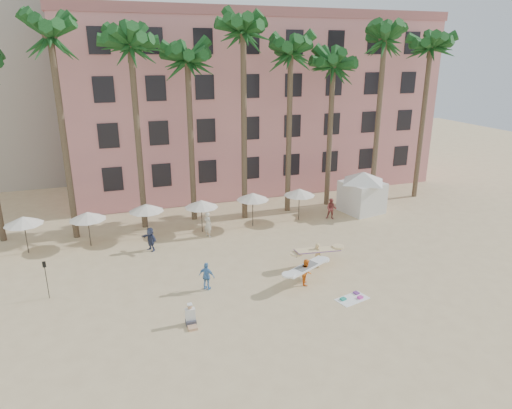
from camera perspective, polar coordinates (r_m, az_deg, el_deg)
The scene contains 11 objects.
ground at distance 24.35m, azimuth 2.16°, elevation -13.53°, with size 120.00×120.00×0.00m, color #D1B789.
pink_hotel at distance 47.79m, azimuth -1.03°, elevation 12.51°, with size 35.00×14.00×16.00m, color pink.
palm_row at distance 35.20m, azimuth -5.93°, elevation 18.44°, with size 44.40×5.40×16.30m.
umbrella_row at distance 33.78m, azimuth -10.18°, elevation -0.11°, with size 22.50×2.70×2.73m.
cabana at distance 39.44m, azimuth 13.16°, elevation 1.98°, with size 5.31×5.31×3.50m.
beach_towel at distance 26.23m, azimuth 11.98°, elevation -11.36°, with size 1.99×1.42×0.14m.
carrier_yellow at distance 29.16m, azimuth 7.70°, elevation -6.00°, with size 3.03×0.91×1.58m.
carrier_white at distance 26.96m, azimuth 6.31°, elevation -8.20°, with size 3.05×1.85×1.55m.
beachgoers at distance 32.27m, azimuth -3.64°, elevation -3.51°, with size 15.78×9.23×1.90m.
paddle at distance 27.55m, azimuth -24.79°, elevation -8.01°, with size 0.18×0.04×2.23m.
seated_man at distance 23.54m, azimuth -8.16°, elevation -13.84°, with size 0.49×0.86×1.12m.
Camera 1 is at (-7.49, -19.28, 12.85)m, focal length 32.00 mm.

